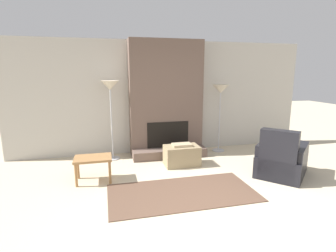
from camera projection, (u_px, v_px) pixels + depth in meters
ground_plane at (220, 222)px, 3.38m from camera, size 24.00×24.00×0.00m
wall_back at (164, 97)px, 6.22m from camera, size 7.07×0.06×2.60m
fireplace at (166, 102)px, 5.99m from camera, size 1.67×0.74×2.60m
ottoman at (182, 155)px, 5.39m from camera, size 0.71×0.44×0.46m
armchair at (281, 161)px, 4.83m from camera, size 1.26×1.25×0.93m
side_table at (93, 161)px, 4.56m from camera, size 0.63×0.44×0.44m
floor_lamp_left at (110, 91)px, 5.52m from camera, size 0.39×0.39×1.72m
floor_lamp_right at (221, 93)px, 6.13m from camera, size 0.39×0.39×1.60m
area_rug at (182, 193)px, 4.17m from camera, size 2.33×1.16×0.01m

